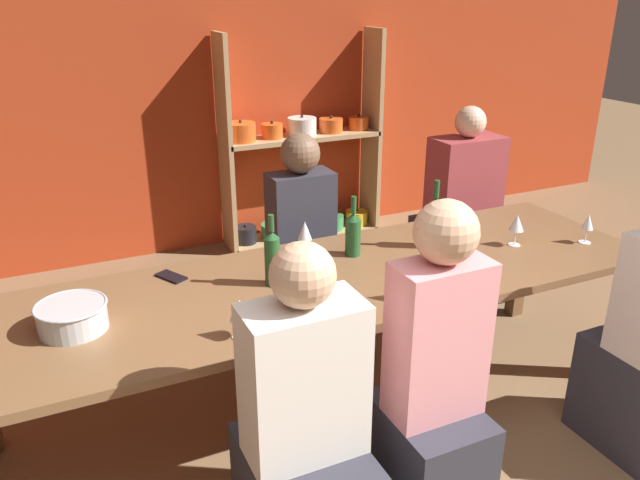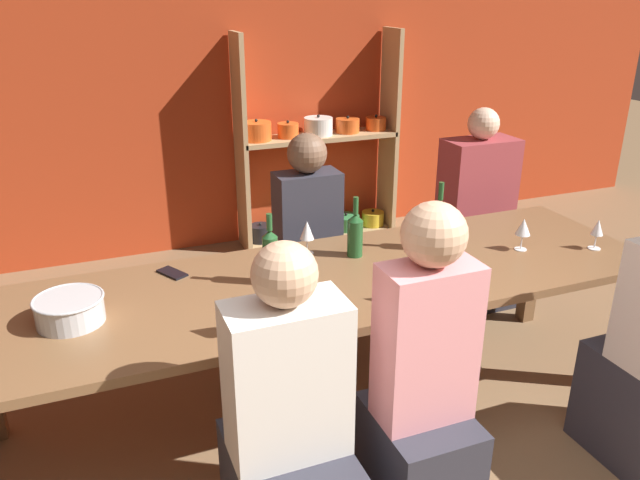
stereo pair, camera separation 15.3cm
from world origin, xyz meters
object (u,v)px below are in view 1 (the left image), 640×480
at_px(wine_bottle_dark, 353,233).
at_px(wine_glass_empty_a, 408,277).
at_px(wine_glass_red_a, 301,268).
at_px(person_far_a, 302,264).
at_px(cell_phone, 171,277).
at_px(dining_table, 329,291).
at_px(wine_bottle_amber, 434,221).
at_px(shelf_unit, 301,169).
at_px(wine_glass_red_c, 588,223).
at_px(person_near_a, 432,408).
at_px(person_far_b, 461,229).
at_px(person_near_c, 305,456).
at_px(wine_bottle_green, 272,257).
at_px(wine_glass_white_a, 517,224).
at_px(mixing_bowl, 72,316).
at_px(wine_glass_white_b, 305,232).
at_px(wine_glass_red_b, 240,311).

relative_size(wine_bottle_dark, wine_glass_empty_a, 1.94).
height_order(wine_glass_red_a, person_far_a, person_far_a).
bearing_deg(wine_bottle_dark, cell_phone, 172.39).
height_order(dining_table, wine_bottle_amber, wine_bottle_amber).
distance_m(shelf_unit, wine_glass_empty_a, 2.59).
bearing_deg(wine_glass_red_c, wine_glass_empty_a, -172.71).
distance_m(person_near_a, person_far_b, 2.04).
height_order(person_far_a, person_near_c, person_near_c).
bearing_deg(wine_bottle_green, wine_glass_white_a, -4.39).
distance_m(mixing_bowl, wine_glass_white_b, 1.15).
distance_m(wine_glass_red_c, person_far_b, 1.05).
distance_m(wine_bottle_amber, wine_glass_white_b, 0.66).
relative_size(dining_table, mixing_bowl, 11.61).
relative_size(wine_bottle_green, wine_glass_red_b, 2.07).
xyz_separation_m(wine_glass_white_b, person_near_a, (0.05, -1.06, -0.33)).
bearing_deg(wine_glass_empty_a, wine_glass_white_b, 107.30).
xyz_separation_m(mixing_bowl, wine_glass_red_b, (0.57, -0.33, 0.05)).
bearing_deg(person_near_c, wine_bottle_dark, 54.32).
bearing_deg(shelf_unit, wine_glass_empty_a, -103.17).
relative_size(wine_glass_red_b, person_far_a, 0.13).
distance_m(mixing_bowl, wine_glass_empty_a, 1.35).
bearing_deg(mixing_bowl, dining_table, -0.14).
distance_m(person_near_a, person_near_c, 0.51).
bearing_deg(wine_glass_red_a, wine_glass_empty_a, -38.06).
bearing_deg(shelf_unit, wine_bottle_dark, -106.11).
distance_m(wine_glass_white_a, wine_glass_white_b, 1.08).
relative_size(wine_bottle_dark, person_far_a, 0.25).
distance_m(wine_glass_red_a, wine_glass_red_b, 0.47).
distance_m(wine_bottle_green, wine_glass_red_c, 1.66).
xyz_separation_m(mixing_bowl, person_near_a, (1.16, -0.76, -0.27)).
bearing_deg(cell_phone, person_near_c, -79.16).
bearing_deg(wine_bottle_dark, wine_glass_empty_a, -91.41).
xyz_separation_m(mixing_bowl, person_far_a, (1.27, 0.72, -0.32)).
xyz_separation_m(wine_glass_red_b, cell_phone, (-0.13, 0.63, -0.11)).
height_order(shelf_unit, wine_glass_empty_a, shelf_unit).
distance_m(wine_glass_white_b, person_far_b, 1.49).
bearing_deg(mixing_bowl, wine_bottle_amber, 3.62).
height_order(wine_bottle_amber, person_far_b, person_far_b).
relative_size(wine_bottle_amber, person_near_a, 0.27).
height_order(shelf_unit, cell_phone, shelf_unit).
bearing_deg(person_far_a, shelf_unit, -113.18).
relative_size(wine_bottle_green, person_near_a, 0.25).
relative_size(dining_table, wine_glass_white_a, 19.25).
height_order(wine_glass_red_b, cell_phone, wine_glass_red_b).
height_order(dining_table, mixing_bowl, mixing_bowl).
xyz_separation_m(mixing_bowl, wine_glass_white_b, (1.11, 0.30, 0.06)).
bearing_deg(dining_table, mixing_bowl, 179.86).
bearing_deg(person_far_a, person_near_c, 66.99).
height_order(wine_bottle_green, person_far_a, person_far_a).
xyz_separation_m(wine_glass_white_b, person_far_a, (0.16, 0.42, -0.38)).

